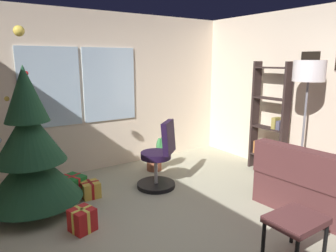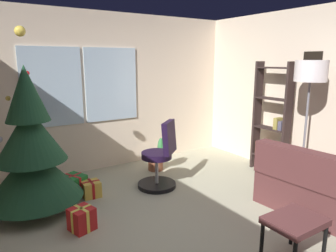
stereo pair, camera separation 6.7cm
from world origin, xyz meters
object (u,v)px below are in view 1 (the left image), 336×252
object	(u,v)px
floor_lamp	(308,78)
office_chair	(159,162)
gift_box_green	(72,186)
potted_plant	(158,155)
bookshelf	(270,125)
holiday_tree	(31,153)
gift_box_gold	(90,190)
footstool	(296,223)
gift_box_red	(82,220)

from	to	relation	value
floor_lamp	office_chair	bearing A→B (deg)	143.85
gift_box_green	potted_plant	size ratio (longest dim) A/B	0.60
bookshelf	gift_box_green	bearing A→B (deg)	163.59
potted_plant	bookshelf	bearing A→B (deg)	-34.68
holiday_tree	gift_box_gold	distance (m)	0.95
footstool	office_chair	size ratio (longest dim) A/B	0.51
gift_box_gold	floor_lamp	world-z (taller)	floor_lamp
holiday_tree	potted_plant	size ratio (longest dim) A/B	3.42
gift_box_red	floor_lamp	xyz separation A→B (m)	(2.95, -0.67, 1.47)
bookshelf	office_chair	bearing A→B (deg)	167.00
footstool	gift_box_gold	bearing A→B (deg)	114.98
footstool	gift_box_gold	world-z (taller)	footstool
office_chair	potted_plant	size ratio (longest dim) A/B	1.55
footstool	gift_box_green	world-z (taller)	footstool
gift_box_red	office_chair	bearing A→B (deg)	21.24
office_chair	bookshelf	size ratio (longest dim) A/B	0.55
bookshelf	gift_box_red	bearing A→B (deg)	-178.48
gift_box_green	bookshelf	xyz separation A→B (m)	(3.01, -0.88, 0.66)
footstool	floor_lamp	distance (m)	2.13
gift_box_green	gift_box_gold	distance (m)	0.27
holiday_tree	office_chair	distance (m)	1.71
gift_box_gold	bookshelf	xyz separation A→B (m)	(2.82, -0.68, 0.69)
holiday_tree	potted_plant	bearing A→B (deg)	10.33
gift_box_green	floor_lamp	xyz separation A→B (m)	(2.76, -1.64, 1.46)
holiday_tree	office_chair	xyz separation A→B (m)	(1.66, -0.25, -0.35)
potted_plant	floor_lamp	bearing A→B (deg)	-54.83
office_chair	bookshelf	xyz separation A→B (m)	(1.87, -0.43, 0.40)
footstool	holiday_tree	distance (m)	2.99
footstool	potted_plant	bearing A→B (deg)	85.59
gift_box_green	bookshelf	distance (m)	3.20
footstool	bookshelf	size ratio (longest dim) A/B	0.28
footstool	office_chair	bearing A→B (deg)	93.92
gift_box_green	gift_box_gold	size ratio (longest dim) A/B	1.57
gift_box_gold	office_chair	size ratio (longest dim) A/B	0.25
holiday_tree	gift_box_red	distance (m)	1.04
office_chair	bookshelf	world-z (taller)	bookshelf
holiday_tree	gift_box_green	world-z (taller)	holiday_tree
bookshelf	floor_lamp	world-z (taller)	floor_lamp
holiday_tree	bookshelf	xyz separation A→B (m)	(3.52, -0.68, 0.05)
gift_box_gold	office_chair	distance (m)	1.03
footstool	office_chair	distance (m)	2.11
bookshelf	floor_lamp	distance (m)	1.12
gift_box_green	bookshelf	size ratio (longest dim) A/B	0.21
holiday_tree	gift_box_red	world-z (taller)	holiday_tree
footstool	gift_box_red	bearing A→B (deg)	132.74
footstool	bookshelf	xyz separation A→B (m)	(1.72, 1.68, 0.42)
gift_box_red	holiday_tree	bearing A→B (deg)	113.33
bookshelf	potted_plant	bearing A→B (deg)	145.32
gift_box_red	gift_box_gold	size ratio (longest dim) A/B	1.20
gift_box_gold	gift_box_green	bearing A→B (deg)	132.32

